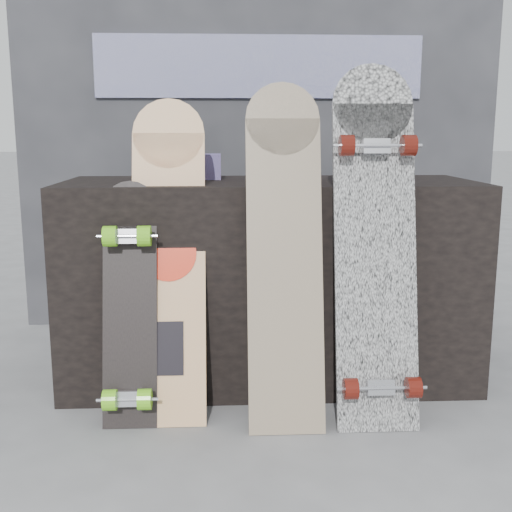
{
  "coord_description": "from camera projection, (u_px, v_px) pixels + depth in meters",
  "views": [
    {
      "loc": [
        -0.18,
        -2.01,
        0.99
      ],
      "look_at": [
        -0.07,
        0.2,
        0.56
      ],
      "focal_mm": 45.0,
      "sensor_mm": 36.0,
      "label": 1
    }
  ],
  "objects": [
    {
      "name": "merch_box_flat",
      "position": [
        290.0,
        173.0,
        2.52
      ],
      "size": [
        0.22,
        0.1,
        0.06
      ],
      "primitive_type": "cube",
      "color": "#D1B78C",
      "rests_on": "vendor_table"
    },
    {
      "name": "merch_box_purple",
      "position": [
        198.0,
        167.0,
        2.58
      ],
      "size": [
        0.18,
        0.12,
        0.1
      ],
      "primitive_type": "cube",
      "color": "navy",
      "rests_on": "vendor_table"
    },
    {
      "name": "merch_box_small",
      "position": [
        375.0,
        165.0,
        2.49
      ],
      "size": [
        0.14,
        0.14,
        0.12
      ],
      "primitive_type": "cube",
      "color": "navy",
      "rests_on": "vendor_table"
    },
    {
      "name": "skateboard_dark",
      "position": [
        129.0,
        302.0,
        2.18
      ],
      "size": [
        0.18,
        0.29,
        0.82
      ],
      "rotation": [
        -0.25,
        0.0,
        0.0
      ],
      "color": "black",
      "rests_on": "ground"
    },
    {
      "name": "booth",
      "position": [
        258.0,
        109.0,
        3.28
      ],
      "size": [
        2.4,
        0.22,
        2.2
      ],
      "color": "#2F2F34",
      "rests_on": "ground"
    },
    {
      "name": "vendor_table",
      "position": [
        269.0,
        280.0,
        2.58
      ],
      "size": [
        1.6,
        0.6,
        0.8
      ],
      "primitive_type": "cube",
      "color": "black",
      "rests_on": "ground"
    },
    {
      "name": "longboard_cascadia",
      "position": [
        375.0,
        238.0,
        2.16
      ],
      "size": [
        0.28,
        0.35,
        1.22
      ],
      "rotation": [
        -0.23,
        0.0,
        0.0
      ],
      "color": "white",
      "rests_on": "ground"
    },
    {
      "name": "longboard_celtic",
      "position": [
        284.0,
        244.0,
        2.17
      ],
      "size": [
        0.26,
        0.31,
        1.16
      ],
      "rotation": [
        -0.25,
        0.0,
        0.0
      ],
      "color": "beige",
      "rests_on": "ground"
    },
    {
      "name": "ground",
      "position": [
        279.0,
        429.0,
        2.16
      ],
      "size": [
        60.0,
        60.0,
        0.0
      ],
      "primitive_type": "plane",
      "color": "slate",
      "rests_on": "ground"
    },
    {
      "name": "longboard_geisha",
      "position": [
        169.0,
        249.0,
        2.24
      ],
      "size": [
        0.26,
        0.34,
        1.11
      ],
      "rotation": [
        -0.29,
        0.0,
        0.0
      ],
      "color": "#CEC08B",
      "rests_on": "ground"
    }
  ]
}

